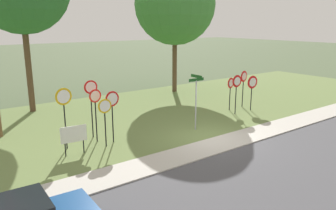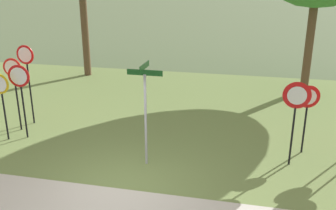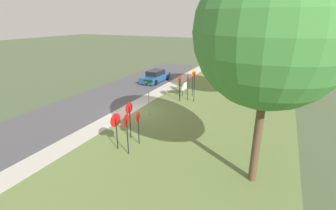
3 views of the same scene
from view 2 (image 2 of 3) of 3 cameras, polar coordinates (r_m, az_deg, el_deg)
The scene contains 10 objects.
ground_plane at distance 9.61m, azimuth -7.37°, elevation -12.77°, with size 160.00×160.00×0.00m, color #4C5B3D.
sidewalk_strip at distance 8.97m, azimuth -9.16°, elevation -15.19°, with size 44.00×1.60×0.06m, color #BCB7AD.
grass_median at distance 14.82m, azimuth 0.45°, elevation -0.72°, with size 44.00×12.00×0.04m, color olive.
stop_sign_near_left at distance 13.70m, azimuth -20.62°, elevation 5.23°, with size 0.65×0.10×2.81m.
stop_sign_far_left at distance 13.28m, azimuth -22.33°, elevation 3.56°, with size 0.61×0.12×2.49m.
stop_sign_far_center at distance 12.67m, azimuth -24.01°, elevation 1.66°, with size 0.64×0.09×2.19m.
stop_sign_far_right at distance 12.54m, azimuth -21.52°, elevation 2.72°, with size 0.70×0.12×2.42m.
yield_sign_far_left at distance 11.41m, azimuth 20.44°, elevation 0.13°, with size 0.66×0.13×2.08m.
yield_sign_far_right at distance 10.45m, azimuth 18.85°, elevation 0.11°, with size 0.73×0.11×2.40m.
street_name_post at distance 10.01m, azimuth -3.46°, elevation -0.13°, with size 0.96×0.82×2.87m.
Camera 2 is at (2.95, -7.62, 5.05)m, focal length 40.13 mm.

